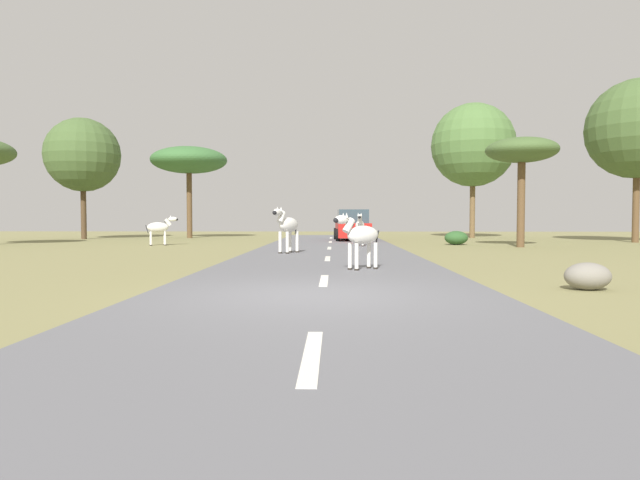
{
  "coord_description": "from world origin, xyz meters",
  "views": [
    {
      "loc": [
        0.36,
        -8.96,
        1.3
      ],
      "look_at": [
        -0.05,
        6.47,
        0.69
      ],
      "focal_mm": 30.8,
      "sensor_mm": 36.0,
      "label": 1
    }
  ],
  "objects_px": {
    "tree_5": "(638,129)",
    "zebra_0": "(287,226)",
    "zebra_1": "(360,236)",
    "tree_0": "(473,145)",
    "tree_2": "(522,152)",
    "bush_1": "(456,238)",
    "car_0": "(353,226)",
    "rock_0": "(588,276)",
    "tree_6": "(189,161)",
    "zebra_2": "(360,226)",
    "zebra_3": "(160,228)",
    "tree_4": "(83,155)"
  },
  "relations": [
    {
      "from": "bush_1",
      "to": "rock_0",
      "type": "distance_m",
      "value": 17.12
    },
    {
      "from": "zebra_1",
      "to": "zebra_3",
      "type": "height_order",
      "value": "same"
    },
    {
      "from": "zebra_1",
      "to": "tree_6",
      "type": "xyz_separation_m",
      "value": [
        -10.22,
        22.68,
        4.22
      ]
    },
    {
      "from": "tree_0",
      "to": "rock_0",
      "type": "xyz_separation_m",
      "value": [
        -4.55,
        -26.58,
        -5.87
      ]
    },
    {
      "from": "tree_6",
      "to": "zebra_2",
      "type": "bearing_deg",
      "value": -46.62
    },
    {
      "from": "zebra_1",
      "to": "zebra_2",
      "type": "distance_m",
      "value": 11.33
    },
    {
      "from": "tree_5",
      "to": "zebra_2",
      "type": "bearing_deg",
      "value": -160.86
    },
    {
      "from": "tree_0",
      "to": "tree_5",
      "type": "height_order",
      "value": "tree_0"
    },
    {
      "from": "tree_0",
      "to": "tree_5",
      "type": "bearing_deg",
      "value": -43.54
    },
    {
      "from": "zebra_0",
      "to": "zebra_3",
      "type": "height_order",
      "value": "zebra_0"
    },
    {
      "from": "tree_0",
      "to": "tree_2",
      "type": "relative_size",
      "value": 1.81
    },
    {
      "from": "zebra_3",
      "to": "rock_0",
      "type": "distance_m",
      "value": 20.62
    },
    {
      "from": "bush_1",
      "to": "rock_0",
      "type": "bearing_deg",
      "value": -94.68
    },
    {
      "from": "zebra_2",
      "to": "bush_1",
      "type": "xyz_separation_m",
      "value": [
        4.85,
        2.41,
        -0.6
      ]
    },
    {
      "from": "zebra_1",
      "to": "tree_5",
      "type": "bearing_deg",
      "value": -82.74
    },
    {
      "from": "zebra_1",
      "to": "tree_2",
      "type": "xyz_separation_m",
      "value": [
        7.75,
        11.51,
        3.38
      ]
    },
    {
      "from": "zebra_1",
      "to": "tree_0",
      "type": "height_order",
      "value": "tree_0"
    },
    {
      "from": "tree_2",
      "to": "bush_1",
      "type": "distance_m",
      "value": 5.1
    },
    {
      "from": "car_0",
      "to": "tree_0",
      "type": "relative_size",
      "value": 0.5
    },
    {
      "from": "zebra_3",
      "to": "rock_0",
      "type": "bearing_deg",
      "value": 16.16
    },
    {
      "from": "zebra_0",
      "to": "bush_1",
      "type": "distance_m",
      "value": 10.73
    },
    {
      "from": "zebra_2",
      "to": "tree_6",
      "type": "relative_size",
      "value": 0.26
    },
    {
      "from": "tree_0",
      "to": "rock_0",
      "type": "height_order",
      "value": "tree_0"
    },
    {
      "from": "zebra_1",
      "to": "tree_2",
      "type": "bearing_deg",
      "value": -73.44
    },
    {
      "from": "tree_6",
      "to": "tree_4",
      "type": "bearing_deg",
      "value": -160.48
    },
    {
      "from": "zebra_2",
      "to": "zebra_3",
      "type": "height_order",
      "value": "zebra_2"
    },
    {
      "from": "zebra_0",
      "to": "car_0",
      "type": "distance_m",
      "value": 12.02
    },
    {
      "from": "tree_5",
      "to": "tree_6",
      "type": "height_order",
      "value": "tree_5"
    },
    {
      "from": "zebra_0",
      "to": "tree_0",
      "type": "xyz_separation_m",
      "value": [
        10.83,
        16.99,
        5.08
      ]
    },
    {
      "from": "zebra_0",
      "to": "tree_0",
      "type": "distance_m",
      "value": 20.78
    },
    {
      "from": "tree_2",
      "to": "tree_6",
      "type": "distance_m",
      "value": 21.17
    },
    {
      "from": "zebra_2",
      "to": "tree_5",
      "type": "distance_m",
      "value": 16.74
    },
    {
      "from": "tree_5",
      "to": "zebra_0",
      "type": "bearing_deg",
      "value": -150.1
    },
    {
      "from": "zebra_3",
      "to": "tree_5",
      "type": "height_order",
      "value": "tree_5"
    },
    {
      "from": "tree_2",
      "to": "tree_6",
      "type": "relative_size",
      "value": 0.82
    },
    {
      "from": "bush_1",
      "to": "rock_0",
      "type": "height_order",
      "value": "bush_1"
    },
    {
      "from": "zebra_3",
      "to": "bush_1",
      "type": "bearing_deg",
      "value": 71.28
    },
    {
      "from": "zebra_3",
      "to": "rock_0",
      "type": "relative_size",
      "value": 1.75
    },
    {
      "from": "car_0",
      "to": "rock_0",
      "type": "distance_m",
      "value": 21.6
    },
    {
      "from": "zebra_0",
      "to": "bush_1",
      "type": "bearing_deg",
      "value": -112.39
    },
    {
      "from": "zebra_3",
      "to": "tree_6",
      "type": "relative_size",
      "value": 0.24
    },
    {
      "from": "zebra_0",
      "to": "zebra_2",
      "type": "relative_size",
      "value": 1.05
    },
    {
      "from": "tree_4",
      "to": "car_0",
      "type": "bearing_deg",
      "value": -8.68
    },
    {
      "from": "zebra_0",
      "to": "car_0",
      "type": "xyz_separation_m",
      "value": [
        2.73,
        11.71,
        -0.19
      ]
    },
    {
      "from": "zebra_0",
      "to": "tree_5",
      "type": "height_order",
      "value": "tree_5"
    },
    {
      "from": "zebra_2",
      "to": "zebra_3",
      "type": "distance_m",
      "value": 9.62
    },
    {
      "from": "car_0",
      "to": "tree_0",
      "type": "distance_m",
      "value": 11.02
    },
    {
      "from": "zebra_0",
      "to": "zebra_1",
      "type": "relative_size",
      "value": 1.2
    },
    {
      "from": "tree_0",
      "to": "zebra_2",
      "type": "bearing_deg",
      "value": -123.85
    },
    {
      "from": "tree_5",
      "to": "tree_2",
      "type": "bearing_deg",
      "value": -147.22
    }
  ]
}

